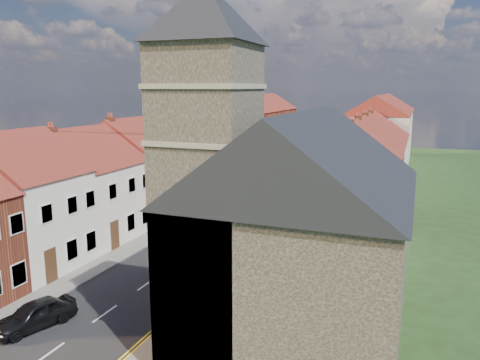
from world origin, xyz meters
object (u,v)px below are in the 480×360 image
at_px(church, 290,215).
at_px(lamppost, 194,179).
at_px(car_distant, 306,153).
at_px(pedestrian_right, 278,230).
at_px(car_near, 35,314).
at_px(car_far, 292,165).
at_px(car_mid, 248,185).

bearing_deg(church, lamppost, 128.30).
height_order(car_distant, pedestrian_right, pedestrian_right).
bearing_deg(car_distant, car_near, -93.86).
xyz_separation_m(church, lamppost, (-13.17, 16.68, -2.34)).
relative_size(church, car_far, 3.36).
xyz_separation_m(car_mid, car_far, (0.92, 15.43, -0.08)).
xyz_separation_m(church, car_near, (-11.67, -3.64, -5.21)).
relative_size(car_near, pedestrian_right, 2.45).
xyz_separation_m(car_far, pedestrian_right, (7.14, -30.90, 0.27)).
bearing_deg(car_mid, church, -82.78).
bearing_deg(car_mid, car_near, -105.09).
bearing_deg(car_far, church, -83.66).
height_order(car_near, car_distant, car_near).
relative_size(car_far, pedestrian_right, 2.82).
xyz_separation_m(church, car_mid, (-12.32, 28.37, -5.14)).
distance_m(car_mid, pedestrian_right, 17.45).
bearing_deg(car_mid, lamppost, -110.42).
xyz_separation_m(church, pedestrian_right, (-4.26, 12.90, -4.96)).
bearing_deg(car_distant, car_mid, -94.23).
height_order(car_mid, car_distant, car_mid).
distance_m(church, car_distant, 59.57).
height_order(car_far, car_distant, car_far).
bearing_deg(pedestrian_right, car_mid, -64.10).
xyz_separation_m(car_near, car_distant, (-0.89, 61.63, -0.08)).
distance_m(lamppost, car_near, 20.57).
xyz_separation_m(car_mid, pedestrian_right, (8.06, -15.47, 0.18)).
relative_size(car_mid, car_far, 0.99).
bearing_deg(pedestrian_right, car_distant, -81.19).
bearing_deg(pedestrian_right, car_near, 64.25).
height_order(car_near, pedestrian_right, pedestrian_right).
distance_m(church, car_far, 45.56).
xyz_separation_m(lamppost, pedestrian_right, (8.91, -3.78, -2.62)).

